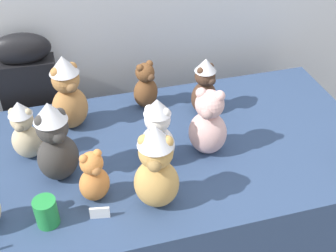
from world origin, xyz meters
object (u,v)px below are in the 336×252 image
(teddy_bear_snow, at_px, (158,132))
(teddy_bear_caramel, at_px, (68,94))
(teddy_bear_chestnut, at_px, (146,86))
(party_cup_green, at_px, (46,212))
(teddy_bear_blush, at_px, (208,124))
(teddy_bear_cocoa, at_px, (204,87))
(teddy_bear_sand, at_px, (25,131))
(display_table, at_px, (168,207))
(instrument_case, at_px, (38,125))
(teddy_bear_ginger, at_px, (94,178))
(teddy_bear_charcoal, at_px, (55,143))
(teddy_bear_honey, at_px, (156,168))

(teddy_bear_snow, distance_m, teddy_bear_caramel, 0.45)
(teddy_bear_chestnut, height_order, party_cup_green, teddy_bear_chestnut)
(teddy_bear_blush, height_order, teddy_bear_snow, teddy_bear_blush)
(teddy_bear_cocoa, relative_size, teddy_bear_caramel, 0.79)
(teddy_bear_sand, bearing_deg, teddy_bear_snow, -1.39)
(teddy_bear_cocoa, bearing_deg, display_table, -163.46)
(instrument_case, xyz_separation_m, teddy_bear_snow, (0.49, -0.65, 0.35))
(teddy_bear_cocoa, relative_size, teddy_bear_ginger, 1.26)
(instrument_case, bearing_deg, teddy_bear_caramel, -59.11)
(teddy_bear_snow, bearing_deg, teddy_bear_charcoal, -148.20)
(instrument_case, height_order, teddy_bear_chestnut, instrument_case)
(teddy_bear_caramel, bearing_deg, teddy_bear_sand, -162.63)
(teddy_bear_blush, distance_m, party_cup_green, 0.70)
(display_table, relative_size, party_cup_green, 16.08)
(instrument_case, xyz_separation_m, teddy_bear_blush, (0.70, -0.65, 0.35))
(instrument_case, bearing_deg, teddy_bear_sand, -89.03)
(instrument_case, xyz_separation_m, teddy_bear_caramel, (0.18, -0.33, 0.38))
(teddy_bear_blush, relative_size, party_cup_green, 2.77)
(teddy_bear_charcoal, distance_m, teddy_bear_blush, 0.60)
(teddy_bear_chestnut, xyz_separation_m, teddy_bear_caramel, (-0.35, -0.07, 0.06))
(teddy_bear_blush, bearing_deg, display_table, -169.52)
(instrument_case, distance_m, teddy_bear_charcoal, 0.75)
(teddy_bear_blush, relative_size, teddy_bear_caramel, 0.86)
(display_table, height_order, teddy_bear_caramel, teddy_bear_caramel)
(teddy_bear_sand, relative_size, party_cup_green, 2.46)
(display_table, bearing_deg, teddy_bear_cocoa, 43.24)
(teddy_bear_honey, height_order, teddy_bear_blush, teddy_bear_honey)
(teddy_bear_sand, xyz_separation_m, teddy_bear_ginger, (0.23, -0.30, -0.03))
(teddy_bear_honey, bearing_deg, instrument_case, 135.05)
(teddy_bear_ginger, height_order, party_cup_green, teddy_bear_ginger)
(display_table, distance_m, teddy_bear_honey, 0.62)
(teddy_bear_sand, relative_size, teddy_bear_caramel, 0.77)
(teddy_bear_blush, bearing_deg, instrument_case, 168.36)
(teddy_bear_cocoa, distance_m, party_cup_green, 0.89)
(display_table, bearing_deg, teddy_bear_snow, -133.74)
(teddy_bear_cocoa, height_order, teddy_bear_blush, teddy_bear_blush)
(teddy_bear_charcoal, relative_size, teddy_bear_chestnut, 1.49)
(teddy_bear_honey, relative_size, teddy_bear_caramel, 1.01)
(display_table, xyz_separation_m, teddy_bear_sand, (-0.56, 0.11, 0.50))
(teddy_bear_chestnut, bearing_deg, party_cup_green, -155.15)
(teddy_bear_sand, bearing_deg, teddy_bear_chestnut, 39.53)
(teddy_bear_charcoal, bearing_deg, teddy_bear_sand, 105.50)
(display_table, bearing_deg, teddy_bear_ginger, -149.06)
(display_table, xyz_separation_m, teddy_bear_honey, (-0.12, -0.28, 0.54))
(instrument_case, height_order, teddy_bear_caramel, teddy_bear_caramel)
(teddy_bear_cocoa, height_order, teddy_bear_caramel, teddy_bear_caramel)
(teddy_bear_cocoa, bearing_deg, teddy_bear_charcoal, 174.81)
(teddy_bear_honey, bearing_deg, teddy_bear_cocoa, 73.74)
(instrument_case, distance_m, teddy_bear_chestnut, 0.67)
(party_cup_green, bearing_deg, teddy_bear_chestnut, 50.88)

